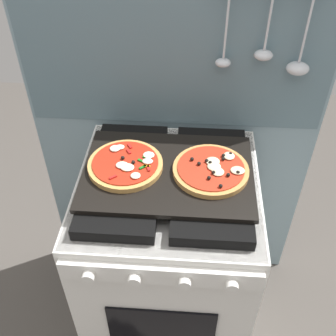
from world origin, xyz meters
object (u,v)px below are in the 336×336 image
baking_tray (168,172)px  stove (168,258)px  pizza_right (212,170)px  pizza_left (126,164)px

baking_tray → stove: bearing=-90.0°
stove → baking_tray: (0.00, 0.00, 0.46)m
pizza_right → stove: bearing=-179.7°
stove → pizza_left: pizza_left is taller
stove → pizza_left: 0.50m
pizza_left → pizza_right: 0.27m
pizza_right → pizza_left: bearing=178.6°
baking_tray → pizza_right: (0.14, -0.00, 0.02)m
baking_tray → pizza_left: 0.14m
pizza_left → baking_tray: bearing=-2.5°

